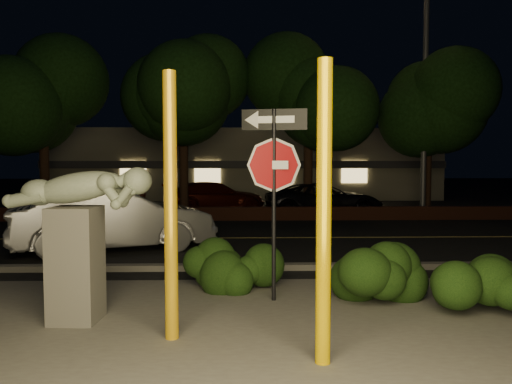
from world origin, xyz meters
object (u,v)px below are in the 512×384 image
sculpture (78,227)px  parked_car_darkred (215,197)px  silver_sedan (114,219)px  parked_car_red (93,193)px  streetlight (419,52)px  yellow_pole_right (324,214)px  yellow_pole_left (171,207)px  signpost (274,166)px  parked_car_dark (324,199)px

sculpture → parked_car_darkred: size_ratio=0.48×
silver_sedan → parked_car_red: parked_car_red is taller
streetlight → parked_car_darkred: (-8.19, 1.98, -5.85)m
streetlight → sculpture: bearing=-114.8°
silver_sedan → parked_car_red: (-3.32, 9.47, 0.01)m
yellow_pole_right → parked_car_red: bearing=114.0°
yellow_pole_left → sculpture: 1.57m
yellow_pole_left → parked_car_darkred: size_ratio=0.74×
yellow_pole_right → signpost: bearing=98.7°
yellow_pole_left → signpost: size_ratio=1.09×
yellow_pole_right → streetlight: size_ratio=0.30×
yellow_pole_right → silver_sedan: (-3.98, 6.94, -0.85)m
parked_car_red → parked_car_dark: (9.77, -1.68, -0.14)m
silver_sedan → parked_car_red: size_ratio=1.02×
yellow_pole_left → yellow_pole_right: bearing=-24.7°
yellow_pole_right → signpost: 2.52m
signpost → silver_sedan: size_ratio=0.63×
parked_car_darkred → parked_car_dark: size_ratio=0.94×
streetlight → signpost: bearing=-107.8°
parked_car_darkred → silver_sedan: bearing=151.2°
yellow_pole_right → parked_car_darkred: bearing=97.0°
signpost → silver_sedan: (-3.61, 4.51, -1.35)m
parked_car_darkred → parked_car_red: bearing=73.7°
signpost → parked_car_darkred: 14.24m
yellow_pole_left → streetlight: size_ratio=0.30×
yellow_pole_right → silver_sedan: 8.05m
streetlight → parked_car_dark: streetlight is taller
sculpture → parked_car_red: (-4.21, 14.89, -0.51)m
streetlight → silver_sedan: size_ratio=2.29×
streetlight → parked_car_dark: size_ratio=2.31×
yellow_pole_right → parked_car_darkred: 16.65m
sculpture → parked_car_dark: size_ratio=0.45×
streetlight → parked_car_red: streetlight is taller
sculpture → parked_car_darkred: (1.07, 14.98, -0.67)m
yellow_pole_right → sculpture: (-3.10, 1.52, -0.33)m
sculpture → parked_car_red: 15.49m
yellow_pole_left → parked_car_red: bearing=109.6°
yellow_pole_right → parked_car_darkred: size_ratio=0.74×
yellow_pole_right → parked_car_red: yellow_pole_right is taller
yellow_pole_left → sculpture: (-1.36, 0.72, -0.33)m
yellow_pole_left → silver_sedan: 6.60m
streetlight → parked_car_dark: bearing=-172.7°
streetlight → parked_car_darkred: size_ratio=2.46×
yellow_pole_left → streetlight: streetlight is taller
yellow_pole_right → silver_sedan: yellow_pole_right is taller
streetlight → parked_car_darkred: bearing=177.0°
yellow_pole_left → streetlight: (7.90, 13.72, 4.85)m
yellow_pole_left → parked_car_red: size_ratio=0.70×
yellow_pole_left → parked_car_dark: (4.19, 13.93, -0.99)m
streetlight → silver_sedan: (-10.15, -7.58, -5.71)m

